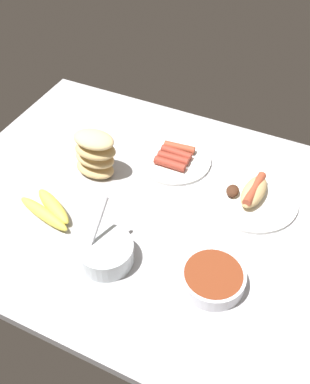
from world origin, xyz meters
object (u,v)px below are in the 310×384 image
at_px(plate_sausages, 175,158).
at_px(banana_bunch, 49,210).
at_px(bowl_chili, 213,278).
at_px(plate_hotdog_assembled, 252,195).
at_px(bowl_coleslaw, 106,252).
at_px(bread_stack, 95,154).

bearing_deg(plate_sausages, banana_bunch, 57.35).
relative_size(bowl_chili, plate_sausages, 0.68).
distance_m(plate_hotdog_assembled, banana_bunch, 0.57).
xyz_separation_m(plate_hotdog_assembled, banana_bunch, (0.49, 0.29, 0.00)).
xyz_separation_m(banana_bunch, plate_sausages, (-0.22, -0.35, -0.01)).
bearing_deg(plate_hotdog_assembled, bowl_chili, 88.83).
bearing_deg(plate_hotdog_assembled, bowl_coleslaw, 52.89).
bearing_deg(banana_bunch, plate_hotdog_assembled, -149.04).
bearing_deg(bowl_coleslaw, bread_stack, -55.08).
relative_size(bowl_chili, plate_hotdog_assembled, 0.60).
height_order(bowl_coleslaw, plate_sausages, bowl_coleslaw).
distance_m(bowl_chili, bread_stack, 0.50).
distance_m(bowl_chili, banana_bunch, 0.48).
relative_size(bowl_chili, bread_stack, 1.07).
bearing_deg(bowl_chili, plate_hotdog_assembled, -91.17).
xyz_separation_m(bowl_coleslaw, plate_sausages, (-0.01, -0.41, -0.02)).
height_order(plate_hotdog_assembled, plate_sausages, plate_hotdog_assembled).
bearing_deg(plate_hotdog_assembled, bread_stack, 11.15).
relative_size(plate_hotdog_assembled, banana_bunch, 1.37).
xyz_separation_m(bowl_chili, plate_hotdog_assembled, (-0.01, -0.31, -0.01)).
bearing_deg(plate_sausages, bowl_chili, 125.15).
distance_m(bowl_chili, plate_sausages, 0.45).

